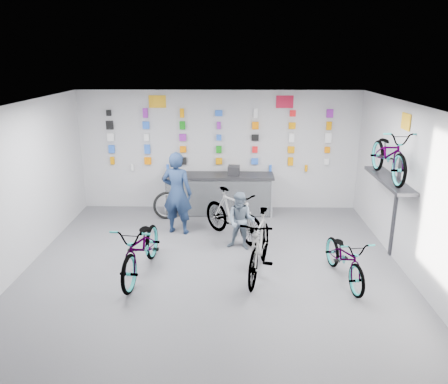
{
  "coord_description": "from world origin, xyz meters",
  "views": [
    {
      "loc": [
        0.33,
        -6.79,
        3.8
      ],
      "look_at": [
        0.17,
        1.4,
        1.23
      ],
      "focal_mm": 35.0,
      "sensor_mm": 36.0,
      "label": 1
    }
  ],
  "objects_px": {
    "customer": "(241,221)",
    "bike_right": "(345,257)",
    "bike_left": "(142,247)",
    "clerk": "(177,193)",
    "counter": "(219,195)",
    "bike_center": "(259,245)",
    "bike_service": "(233,215)"
  },
  "relations": [
    {
      "from": "customer",
      "to": "counter",
      "type": "bearing_deg",
      "value": 119.19
    },
    {
      "from": "bike_center",
      "to": "clerk",
      "type": "bearing_deg",
      "value": 144.56
    },
    {
      "from": "customer",
      "to": "bike_right",
      "type": "bearing_deg",
      "value": -20.04
    },
    {
      "from": "counter",
      "to": "bike_left",
      "type": "distance_m",
      "value": 3.47
    },
    {
      "from": "clerk",
      "to": "customer",
      "type": "height_order",
      "value": "clerk"
    },
    {
      "from": "bike_right",
      "to": "bike_service",
      "type": "distance_m",
      "value": 2.65
    },
    {
      "from": "bike_center",
      "to": "customer",
      "type": "height_order",
      "value": "customer"
    },
    {
      "from": "bike_left",
      "to": "bike_center",
      "type": "height_order",
      "value": "bike_center"
    },
    {
      "from": "bike_service",
      "to": "clerk",
      "type": "height_order",
      "value": "clerk"
    },
    {
      "from": "bike_center",
      "to": "bike_service",
      "type": "distance_m",
      "value": 1.67
    },
    {
      "from": "bike_center",
      "to": "clerk",
      "type": "distance_m",
      "value": 2.59
    },
    {
      "from": "bike_service",
      "to": "bike_left",
      "type": "bearing_deg",
      "value": -176.75
    },
    {
      "from": "counter",
      "to": "bike_left",
      "type": "relative_size",
      "value": 1.35
    },
    {
      "from": "clerk",
      "to": "bike_left",
      "type": "bearing_deg",
      "value": 91.79
    },
    {
      "from": "bike_service",
      "to": "customer",
      "type": "xyz_separation_m",
      "value": [
        0.16,
        -0.51,
        0.05
      ]
    },
    {
      "from": "counter",
      "to": "customer",
      "type": "distance_m",
      "value": 2.17
    },
    {
      "from": "bike_right",
      "to": "clerk",
      "type": "relative_size",
      "value": 0.9
    },
    {
      "from": "counter",
      "to": "bike_center",
      "type": "xyz_separation_m",
      "value": [
        0.83,
        -3.2,
        0.09
      ]
    },
    {
      "from": "bike_left",
      "to": "bike_right",
      "type": "distance_m",
      "value": 3.59
    },
    {
      "from": "counter",
      "to": "clerk",
      "type": "relative_size",
      "value": 1.47
    },
    {
      "from": "bike_left",
      "to": "clerk",
      "type": "bearing_deg",
      "value": 84.41
    },
    {
      "from": "counter",
      "to": "bike_service",
      "type": "distance_m",
      "value": 1.64
    },
    {
      "from": "counter",
      "to": "bike_right",
      "type": "bearing_deg",
      "value": -55.68
    },
    {
      "from": "bike_left",
      "to": "bike_service",
      "type": "height_order",
      "value": "bike_service"
    },
    {
      "from": "bike_right",
      "to": "customer",
      "type": "relative_size",
      "value": 1.38
    },
    {
      "from": "clerk",
      "to": "customer",
      "type": "bearing_deg",
      "value": 162.29
    },
    {
      "from": "bike_right",
      "to": "customer",
      "type": "height_order",
      "value": "customer"
    },
    {
      "from": "bike_left",
      "to": "bike_right",
      "type": "bearing_deg",
      "value": 3.73
    },
    {
      "from": "counter",
      "to": "bike_right",
      "type": "xyz_separation_m",
      "value": [
        2.31,
        -3.38,
        -0.05
      ]
    },
    {
      "from": "counter",
      "to": "bike_service",
      "type": "relative_size",
      "value": 1.48
    },
    {
      "from": "bike_service",
      "to": "customer",
      "type": "distance_m",
      "value": 0.53
    },
    {
      "from": "bike_left",
      "to": "bike_right",
      "type": "height_order",
      "value": "bike_left"
    }
  ]
}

